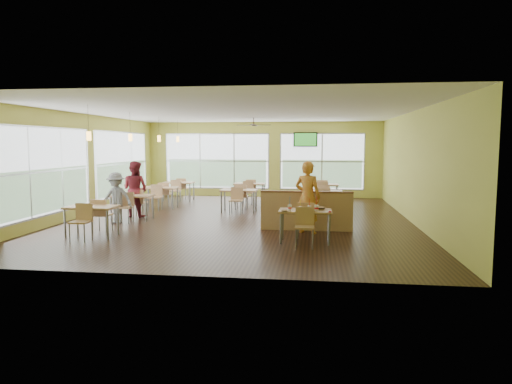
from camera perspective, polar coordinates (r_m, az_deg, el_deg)
room at (r=13.62m, az=-1.96°, el=3.24°), size 12.00×12.04×3.20m
window_bays at (r=17.22m, az=-9.03°, el=3.33°), size 9.24×10.24×2.38m
main_table at (r=10.55m, az=6.18°, el=-2.89°), size 1.22×1.52×0.87m
half_wall_divider at (r=12.00m, az=6.32°, el=-2.34°), size 2.40×0.14×1.04m
dining_tables at (r=15.57m, az=-4.75°, el=-0.01°), size 6.92×8.72×0.87m
pendant_lights at (r=15.10m, az=-13.70°, el=6.58°), size 0.11×7.31×0.86m
ceiling_fan at (r=16.59m, az=-0.29°, el=8.38°), size 1.25×1.25×0.29m
tv_backwall at (r=19.33m, az=6.20°, el=6.54°), size 1.00×0.07×0.60m
man_plaid at (r=11.59m, az=6.47°, el=-0.66°), size 0.78×0.64×1.84m
patron_maroon at (r=14.60m, az=-14.87°, el=0.35°), size 0.99×0.86×1.74m
patron_grey at (r=13.59m, az=-17.08°, el=-0.71°), size 0.96×0.56×1.46m
cup_blue at (r=10.40m, az=4.24°, el=-1.95°), size 0.10×0.10×0.34m
cup_yellow at (r=10.29m, az=5.55°, el=-2.10°), size 0.08×0.08×0.30m
cup_red_near at (r=10.41m, az=6.68°, el=-2.00°), size 0.09×0.09×0.32m
cup_red_far at (r=10.37m, az=7.58°, el=-1.98°), size 0.11×0.11×0.38m
food_basket at (r=10.64m, az=7.97°, el=-2.01°), size 0.27×0.27×0.06m
ketchup_cup at (r=10.26m, az=9.22°, el=-2.44°), size 0.06×0.06×0.03m
wrapper_left at (r=10.26m, az=3.60°, el=-2.35°), size 0.19×0.18×0.04m
wrapper_mid at (r=10.63m, az=6.22°, el=-2.06°), size 0.21×0.19×0.04m
wrapper_right at (r=10.24m, az=7.07°, el=-2.41°), size 0.16×0.15×0.03m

